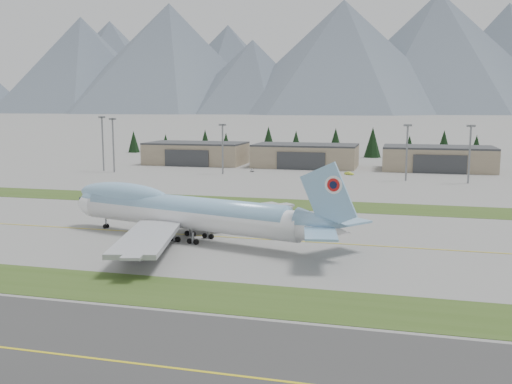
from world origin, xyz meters
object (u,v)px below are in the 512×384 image
(service_vehicle_b, at_px, (349,175))
(service_vehicle_a, at_px, (252,172))
(boeing_747_freighter, at_px, (185,212))
(hangar_center, at_px, (306,155))
(hangar_right, at_px, (438,158))
(hangar_left, at_px, (196,153))
(service_vehicle_c, at_px, (493,174))

(service_vehicle_b, bearing_deg, service_vehicle_a, 118.49)
(boeing_747_freighter, distance_m, service_vehicle_a, 129.77)
(boeing_747_freighter, relative_size, hangar_center, 1.46)
(hangar_right, bearing_deg, boeing_747_freighter, -111.49)
(hangar_right, height_order, service_vehicle_a, hangar_right)
(hangar_left, height_order, hangar_center, same)
(boeing_747_freighter, height_order, service_vehicle_c, boeing_747_freighter)
(hangar_center, height_order, service_vehicle_b, hangar_center)
(service_vehicle_a, bearing_deg, service_vehicle_c, -9.50)
(service_vehicle_a, height_order, service_vehicle_c, service_vehicle_a)
(boeing_747_freighter, relative_size, service_vehicle_a, 19.15)
(service_vehicle_a, bearing_deg, service_vehicle_b, -20.45)
(boeing_747_freighter, relative_size, service_vehicle_b, 17.35)
(hangar_center, distance_m, service_vehicle_b, 36.06)
(service_vehicle_c, bearing_deg, service_vehicle_a, -155.41)
(hangar_left, xyz_separation_m, hangar_center, (55.00, 0.00, 0.00))
(boeing_747_freighter, distance_m, service_vehicle_c, 166.12)
(hangar_right, relative_size, service_vehicle_a, 13.09)
(service_vehicle_a, bearing_deg, hangar_center, 34.58)
(service_vehicle_a, relative_size, service_vehicle_c, 0.99)
(hangar_center, xyz_separation_m, service_vehicle_c, (81.91, -9.90, -5.39))
(hangar_center, bearing_deg, hangar_right, 0.00)
(boeing_747_freighter, bearing_deg, service_vehicle_c, 74.98)
(service_vehicle_a, relative_size, service_vehicle_b, 0.91)
(hangar_left, distance_m, service_vehicle_b, 82.81)
(hangar_left, relative_size, service_vehicle_a, 13.09)
(service_vehicle_a, bearing_deg, hangar_left, 125.82)
(hangar_left, bearing_deg, service_vehicle_b, -19.24)
(hangar_right, bearing_deg, service_vehicle_c, -24.31)
(service_vehicle_a, bearing_deg, boeing_747_freighter, -100.03)
(service_vehicle_b, xyz_separation_m, service_vehicle_c, (58.89, 17.34, 0.00))
(boeing_747_freighter, xyz_separation_m, service_vehicle_b, (23.62, 126.71, -6.09))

